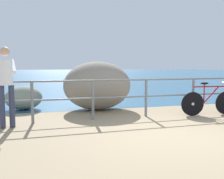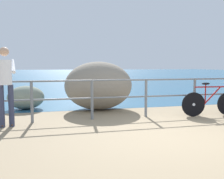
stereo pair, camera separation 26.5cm
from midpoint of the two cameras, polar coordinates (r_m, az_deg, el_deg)
name	(u,v)px [view 1 (the left image)]	position (r m, az deg, el deg)	size (l,w,h in m)	color
ground_plane	(70,81)	(24.25, -10.06, 2.03)	(120.00, 120.00, 0.10)	#937F60
sea_surface	(54,73)	(52.54, -13.43, 3.83)	(120.00, 90.00, 0.01)	#285B7F
promenade_railing	(146,93)	(6.68, 6.80, -0.79)	(8.88, 0.07, 1.02)	slate
bicycle	(210,101)	(7.30, 20.82, -2.57)	(1.70, 0.48, 0.92)	black
person_at_railing	(6,83)	(5.91, -24.59, 1.36)	(0.53, 0.67, 1.78)	#333851
breakwater_boulder_main	(97,86)	(7.71, -4.39, 0.89)	(2.12, 1.67, 1.50)	gray
breakwater_boulder_left	(24,98)	(8.23, -20.73, -1.83)	(1.14, 0.92, 0.74)	gray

